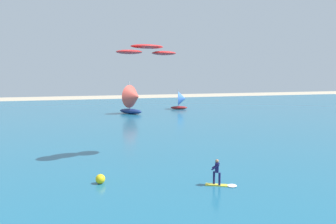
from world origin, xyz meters
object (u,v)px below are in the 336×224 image
at_px(kitesurfer, 220,176).
at_px(sailboat_near_shore, 133,99).
at_px(sailboat_far_right, 181,100).
at_px(marker_buoy, 100,179).
at_px(kite, 147,50).

relative_size(kitesurfer, sailboat_near_shore, 0.36).
height_order(sailboat_far_right, marker_buoy, sailboat_far_right).
bearing_deg(marker_buoy, kitesurfer, -20.25).
bearing_deg(sailboat_near_shore, marker_buoy, -105.14).
relative_size(sailboat_near_shore, sailboat_far_right, 1.45).
bearing_deg(sailboat_far_right, marker_buoy, -115.66).
bearing_deg(kitesurfer, sailboat_far_right, 73.52).
bearing_deg(sailboat_far_right, kite, -113.50).
distance_m(kitesurfer, sailboat_far_right, 47.28).
height_order(kitesurfer, marker_buoy, kitesurfer).
height_order(kitesurfer, sailboat_near_shore, sailboat_near_shore).
distance_m(sailboat_near_shore, marker_buoy, 38.96).
bearing_deg(kitesurfer, kite, 104.83).
bearing_deg(sailboat_far_right, sailboat_near_shore, -153.54).
bearing_deg(marker_buoy, kite, 53.48).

